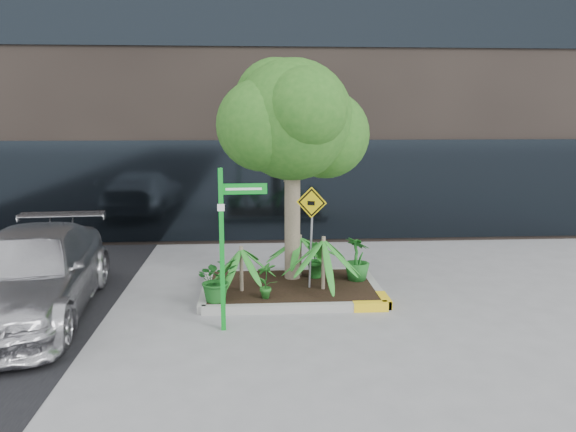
{
  "coord_description": "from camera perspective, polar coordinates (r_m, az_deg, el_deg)",
  "views": [
    {
      "loc": [
        -0.52,
        -9.93,
        3.34
      ],
      "look_at": [
        0.14,
        0.2,
        1.5
      ],
      "focal_mm": 35.0,
      "sensor_mm": 36.0,
      "label": 1
    }
  ],
  "objects": [
    {
      "name": "ground",
      "position": [
        10.49,
        -0.68,
        -8.3
      ],
      "size": [
        80.0,
        80.0,
        0.0
      ],
      "primitive_type": "plane",
      "color": "gray",
      "rests_on": "ground"
    },
    {
      "name": "street_sign_post",
      "position": [
        8.67,
        -6.43,
        -1.53
      ],
      "size": [
        0.76,
        0.75,
        2.55
      ],
      "rotation": [
        0.0,
        0.0,
        0.05
      ],
      "color": "#0E9A23",
      "rests_on": "ground"
    },
    {
      "name": "shrub_b",
      "position": [
        11.03,
        7.05,
        -4.31
      ],
      "size": [
        0.68,
        0.68,
        0.86
      ],
      "primitive_type": "imported",
      "rotation": [
        0.0,
        0.0,
        2.3
      ],
      "color": "#1F6722",
      "rests_on": "planter"
    },
    {
      "name": "tree",
      "position": [
        10.75,
        0.44,
        9.73
      ],
      "size": [
        2.96,
        2.62,
        4.43
      ],
      "color": "gray",
      "rests_on": "ground"
    },
    {
      "name": "palm_left",
      "position": [
        10.22,
        -4.79,
        -3.38
      ],
      "size": [
        0.95,
        0.95,
        1.05
      ],
      "color": "gray",
      "rests_on": "ground"
    },
    {
      "name": "shrub_c",
      "position": [
        9.91,
        -2.25,
        -6.49
      ],
      "size": [
        0.47,
        0.47,
        0.67
      ],
      "primitive_type": "imported",
      "rotation": [
        0.0,
        0.0,
        3.61
      ],
      "color": "#226B21",
      "rests_on": "planter"
    },
    {
      "name": "cattle_sign",
      "position": [
        10.35,
        2.39,
        -0.38
      ],
      "size": [
        0.54,
        0.25,
        1.89
      ],
      "rotation": [
        0.0,
        0.0,
        -0.4
      ],
      "color": "slate",
      "rests_on": "ground"
    },
    {
      "name": "parked_car",
      "position": [
        10.32,
        -24.74,
        -5.45
      ],
      "size": [
        2.37,
        5.05,
        1.43
      ],
      "primitive_type": "imported",
      "rotation": [
        0.0,
        0.0,
        0.08
      ],
      "color": "#BBBAC0",
      "rests_on": "ground"
    },
    {
      "name": "palm_back",
      "position": [
        11.2,
        1.22,
        -2.2
      ],
      "size": [
        0.93,
        0.93,
        1.03
      ],
      "color": "gray",
      "rests_on": "ground"
    },
    {
      "name": "planter",
      "position": [
        10.73,
        0.48,
        -7.3
      ],
      "size": [
        3.35,
        2.36,
        0.15
      ],
      "color": "#9E9E99",
      "rests_on": "ground"
    },
    {
      "name": "palm_front",
      "position": [
        10.29,
        3.64,
        -2.44
      ],
      "size": [
        1.12,
        1.12,
        1.24
      ],
      "color": "gray",
      "rests_on": "ground"
    },
    {
      "name": "shrub_d",
      "position": [
        11.09,
        2.91,
        -4.39
      ],
      "size": [
        0.55,
        0.55,
        0.77
      ],
      "primitive_type": "imported",
      "rotation": [
        0.0,
        0.0,
        5.11
      ],
      "color": "#1E6A21",
      "rests_on": "planter"
    },
    {
      "name": "shrub_a",
      "position": [
        9.82,
        -7.25,
        -6.37
      ],
      "size": [
        0.91,
        0.91,
        0.78
      ],
      "primitive_type": "imported",
      "rotation": [
        0.0,
        0.0,
        0.36
      ],
      "color": "#19581C",
      "rests_on": "planter"
    }
  ]
}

